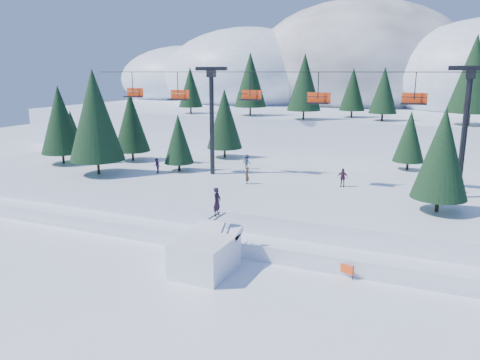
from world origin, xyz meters
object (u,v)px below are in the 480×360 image
at_px(chairlift, 314,107).
at_px(banner_near, 334,265).
at_px(banner_far, 417,269).
at_px(jump_kicker, 206,253).

xyz_separation_m(chairlift, banner_near, (5.01, -12.84, -8.78)).
bearing_deg(banner_far, banner_near, -163.21).
bearing_deg(jump_kicker, banner_near, 21.93).
distance_m(jump_kicker, banner_near, 8.06).
distance_m(jump_kicker, banner_far, 13.04).
height_order(jump_kicker, banner_near, jump_kicker).
height_order(jump_kicker, chairlift, chairlift).
relative_size(banner_near, banner_far, 0.94).
bearing_deg(banner_far, jump_kicker, -160.04).
relative_size(jump_kicker, banner_far, 1.81).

